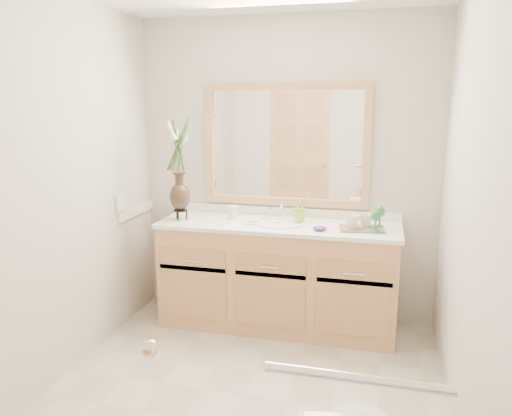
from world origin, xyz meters
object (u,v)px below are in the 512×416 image
(flower_vase, at_px, (179,153))
(soap_bottle, at_px, (299,213))
(tumbler, at_px, (233,212))
(tray, at_px, (361,229))

(flower_vase, distance_m, soap_bottle, 1.04)
(tumbler, xyz_separation_m, soap_bottle, (0.54, -0.00, 0.02))
(soap_bottle, xyz_separation_m, tray, (0.48, -0.12, -0.07))
(tumbler, relative_size, tray, 0.32)
(flower_vase, relative_size, tray, 2.50)
(tumbler, xyz_separation_m, tray, (1.01, -0.12, -0.04))
(flower_vase, height_order, tray, flower_vase)
(tumbler, height_order, tray, tumbler)
(soap_bottle, height_order, tray, soap_bottle)
(flower_vase, bearing_deg, soap_bottle, 8.85)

